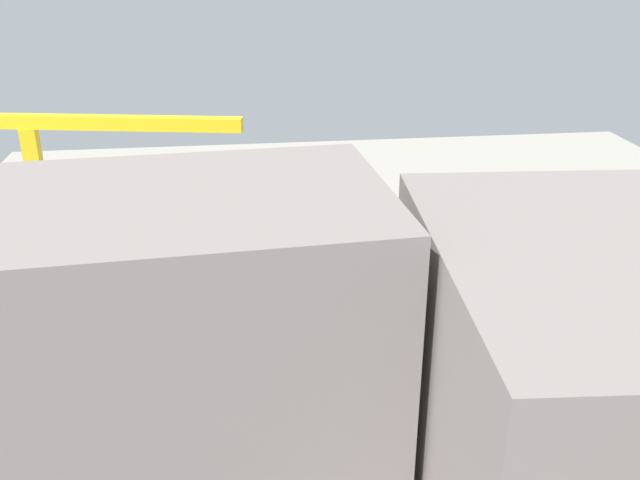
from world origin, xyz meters
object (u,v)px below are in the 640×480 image
(box_truck_2, at_px, (344,295))
(passenger_coach, at_px, (587,188))
(street_tree_0, at_px, (311,249))
(parked_car_0, at_px, (534,286))
(construction_building, at_px, (294,327))
(street_tree_5, at_px, (490,232))
(street_tree_1, at_px, (187,258))
(parked_car_1, at_px, (485,289))
(box_truck_0, at_px, (330,296))
(box_truck_1, at_px, (189,313))
(street_tree_4, at_px, (242,245))
(tower_crane, at_px, (67,247))
(parked_car_3, at_px, (389,295))
(platform_canopy_near, at_px, (367,218))
(street_tree_3, at_px, (436,242))
(parked_car_2, at_px, (439,294))
(street_tree_2, at_px, (210,242))
(traffic_light, at_px, (449,275))
(freight_coach_far, at_px, (243,216))
(locomotive, at_px, (455,200))

(box_truck_2, bearing_deg, passenger_coach, -147.10)
(street_tree_0, bearing_deg, parked_car_0, 166.32)
(construction_building, xyz_separation_m, street_tree_5, (-31.70, -25.40, -1.10))
(passenger_coach, relative_size, street_tree_1, 2.86)
(parked_car_1, bearing_deg, box_truck_0, 2.29)
(box_truck_1, xyz_separation_m, street_tree_4, (-7.32, -11.73, 4.08))
(tower_crane, bearing_deg, street_tree_1, -107.62)
(parked_car_0, xyz_separation_m, box_truck_0, (29.43, 0.94, 0.83))
(street_tree_1, bearing_deg, street_tree_0, 178.32)
(parked_car_3, bearing_deg, parked_car_1, -179.85)
(parked_car_3, distance_m, construction_building, 23.58)
(platform_canopy_near, xyz_separation_m, street_tree_0, (10.58, 12.75, 0.71))
(platform_canopy_near, height_order, passenger_coach, passenger_coach)
(parked_car_1, distance_m, street_tree_0, 25.35)
(parked_car_0, xyz_separation_m, box_truck_2, (27.59, 0.90, 0.87))
(parked_car_1, xyz_separation_m, box_truck_2, (20.38, 0.85, 0.96))
(street_tree_0, bearing_deg, street_tree_5, -179.10)
(parked_car_3, height_order, street_tree_3, street_tree_3)
(parked_car_2, distance_m, street_tree_1, 35.97)
(tower_crane, bearing_deg, street_tree_0, -134.26)
(parked_car_1, bearing_deg, street_tree_1, -11.05)
(box_truck_0, height_order, street_tree_5, street_tree_5)
(street_tree_0, distance_m, street_tree_2, 14.59)
(parked_car_0, bearing_deg, construction_building, 25.95)
(parked_car_3, xyz_separation_m, box_truck_1, (27.14, 2.91, 0.76))
(box_truck_1, height_order, street_tree_1, street_tree_1)
(traffic_light, bearing_deg, platform_canopy_near, -70.88)
(box_truck_2, relative_size, street_tree_1, 1.52)
(parked_car_3, relative_size, box_truck_2, 0.44)
(passenger_coach, xyz_separation_m, freight_coach_far, (64.12, 6.00, 0.04))
(locomotive, height_order, box_truck_1, locomotive)
(platform_canopy_near, distance_m, construction_building, 40.84)
(street_tree_2, bearing_deg, street_tree_4, 173.24)
(platform_canopy_near, xyz_separation_m, street_tree_1, (28.38, 12.23, 0.10))
(locomotive, xyz_separation_m, box_truck_0, (27.85, 33.19, -0.17))
(street_tree_4, bearing_deg, traffic_light, 160.52)
(parked_car_1, relative_size, parked_car_2, 0.88)
(parked_car_0, xyz_separation_m, street_tree_3, (12.00, -9.20, 3.43))
(street_tree_2, height_order, street_tree_5, same)
(box_truck_1, relative_size, street_tree_0, 1.45)
(construction_building, bearing_deg, parked_car_3, -128.64)
(construction_building, bearing_deg, traffic_light, -142.81)
(street_tree_2, distance_m, traffic_light, 34.15)
(box_truck_0, relative_size, street_tree_0, 1.41)
(box_truck_2, distance_m, street_tree_3, 18.75)
(street_tree_3, bearing_deg, street_tree_1, 1.75)
(box_truck_2, bearing_deg, box_truck_1, 5.79)
(parked_car_0, bearing_deg, freight_coach_far, -32.98)
(passenger_coach, bearing_deg, box_truck_1, 26.11)
(passenger_coach, distance_m, street_tree_3, 42.47)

